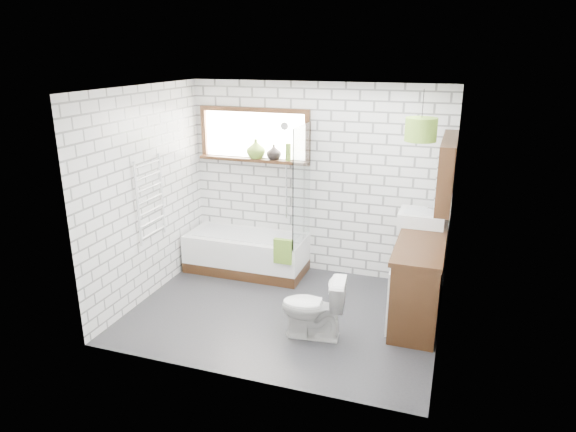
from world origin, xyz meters
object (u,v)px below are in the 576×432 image
(vanity, at_px, (420,276))
(pendant, at_px, (421,129))
(basin, at_px, (422,218))
(bathtub, at_px, (247,253))
(toilet, at_px, (313,307))

(vanity, relative_size, pendant, 4.91)
(vanity, bearing_deg, basin, 96.84)
(bathtub, xyz_separation_m, vanity, (2.31, -0.48, 0.20))
(basin, bearing_deg, vanity, -83.16)
(vanity, bearing_deg, pendant, -145.88)
(bathtub, xyz_separation_m, basin, (2.25, 0.02, 0.73))
(pendant, bearing_deg, basin, 85.28)
(vanity, distance_m, basin, 0.73)
(bathtub, height_order, vanity, vanity)
(pendant, bearing_deg, vanity, 34.12)
(toilet, bearing_deg, basin, 138.95)
(bathtub, relative_size, vanity, 1.00)
(toilet, distance_m, pendant, 2.13)
(basin, distance_m, toilet, 1.77)
(bathtub, distance_m, basin, 2.36)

